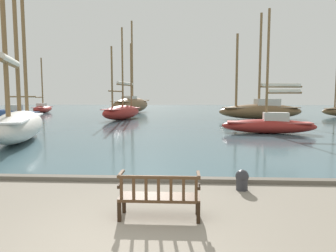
{
  "coord_description": "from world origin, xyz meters",
  "views": [
    {
      "loc": [
        1.06,
        -4.53,
        2.42
      ],
      "look_at": [
        0.29,
        10.0,
        1.0
      ],
      "focal_mm": 32.0,
      "sensor_mm": 36.0,
      "label": 1
    }
  ],
  "objects_px": {
    "sailboat_mid_port": "(261,109)",
    "park_bench": "(159,196)",
    "sailboat_distant_harbor": "(269,124)",
    "sailboat_far_starboard": "(10,114)",
    "sailboat_centre_channel": "(19,121)",
    "mooring_bollard": "(242,179)",
    "sailboat_mid_starboard": "(132,104)",
    "sailboat_outer_port": "(43,108)",
    "sailboat_nearest_port": "(122,111)"
  },
  "relations": [
    {
      "from": "sailboat_mid_starboard",
      "to": "mooring_bollard",
      "type": "bearing_deg",
      "value": -75.65
    },
    {
      "from": "sailboat_mid_port",
      "to": "sailboat_outer_port",
      "type": "relative_size",
      "value": 1.36
    },
    {
      "from": "sailboat_mid_port",
      "to": "sailboat_far_starboard",
      "type": "height_order",
      "value": "sailboat_mid_port"
    },
    {
      "from": "sailboat_distant_harbor",
      "to": "sailboat_far_starboard",
      "type": "relative_size",
      "value": 0.91
    },
    {
      "from": "sailboat_mid_port",
      "to": "mooring_bollard",
      "type": "bearing_deg",
      "value": -105.26
    },
    {
      "from": "sailboat_mid_port",
      "to": "sailboat_distant_harbor",
      "type": "xyz_separation_m",
      "value": [
        -2.73,
        -12.71,
        -0.43
      ]
    },
    {
      "from": "sailboat_centre_channel",
      "to": "mooring_bollard",
      "type": "relative_size",
      "value": 21.76
    },
    {
      "from": "park_bench",
      "to": "sailboat_mid_port",
      "type": "relative_size",
      "value": 0.15
    },
    {
      "from": "sailboat_nearest_port",
      "to": "mooring_bollard",
      "type": "distance_m",
      "value": 24.33
    },
    {
      "from": "sailboat_mid_port",
      "to": "sailboat_outer_port",
      "type": "xyz_separation_m",
      "value": [
        -29.17,
        11.3,
        -0.39
      ]
    },
    {
      "from": "sailboat_mid_starboard",
      "to": "sailboat_outer_port",
      "type": "xyz_separation_m",
      "value": [
        -13.36,
        0.0,
        -0.62
      ]
    },
    {
      "from": "sailboat_mid_port",
      "to": "park_bench",
      "type": "bearing_deg",
      "value": -108.19
    },
    {
      "from": "sailboat_nearest_port",
      "to": "sailboat_centre_channel",
      "type": "bearing_deg",
      "value": -99.16
    },
    {
      "from": "sailboat_mid_starboard",
      "to": "sailboat_distant_harbor",
      "type": "xyz_separation_m",
      "value": [
        13.09,
        -24.01,
        -0.66
      ]
    },
    {
      "from": "sailboat_nearest_port",
      "to": "sailboat_outer_port",
      "type": "distance_m",
      "value": 19.37
    },
    {
      "from": "sailboat_mid_port",
      "to": "sailboat_nearest_port",
      "type": "distance_m",
      "value": 14.65
    },
    {
      "from": "sailboat_far_starboard",
      "to": "sailboat_outer_port",
      "type": "height_order",
      "value": "sailboat_far_starboard"
    },
    {
      "from": "sailboat_mid_starboard",
      "to": "sailboat_far_starboard",
      "type": "bearing_deg",
      "value": -123.43
    },
    {
      "from": "sailboat_nearest_port",
      "to": "park_bench",
      "type": "bearing_deg",
      "value": -76.69
    },
    {
      "from": "sailboat_nearest_port",
      "to": "mooring_bollard",
      "type": "relative_size",
      "value": 17.53
    },
    {
      "from": "park_bench",
      "to": "sailboat_nearest_port",
      "type": "height_order",
      "value": "sailboat_nearest_port"
    },
    {
      "from": "sailboat_far_starboard",
      "to": "sailboat_centre_channel",
      "type": "bearing_deg",
      "value": -57.68
    },
    {
      "from": "sailboat_centre_channel",
      "to": "sailboat_mid_port",
      "type": "bearing_deg",
      "value": 44.3
    },
    {
      "from": "sailboat_mid_starboard",
      "to": "sailboat_outer_port",
      "type": "bearing_deg",
      "value": 179.99
    },
    {
      "from": "sailboat_mid_port",
      "to": "mooring_bollard",
      "type": "distance_m",
      "value": 25.35
    },
    {
      "from": "park_bench",
      "to": "sailboat_distant_harbor",
      "type": "relative_size",
      "value": 0.21
    },
    {
      "from": "sailboat_nearest_port",
      "to": "sailboat_mid_starboard",
      "type": "bearing_deg",
      "value": 95.55
    },
    {
      "from": "park_bench",
      "to": "mooring_bollard",
      "type": "bearing_deg",
      "value": 44.26
    },
    {
      "from": "sailboat_mid_starboard",
      "to": "sailboat_far_starboard",
      "type": "relative_size",
      "value": 1.55
    },
    {
      "from": "sailboat_mid_starboard",
      "to": "sailboat_nearest_port",
      "type": "bearing_deg",
      "value": -84.45
    },
    {
      "from": "sailboat_mid_port",
      "to": "sailboat_far_starboard",
      "type": "relative_size",
      "value": 1.28
    },
    {
      "from": "park_bench",
      "to": "sailboat_nearest_port",
      "type": "xyz_separation_m",
      "value": [
        -5.9,
        24.95,
        0.49
      ]
    },
    {
      "from": "sailboat_centre_channel",
      "to": "mooring_bollard",
      "type": "height_order",
      "value": "sailboat_centre_channel"
    },
    {
      "from": "sailboat_mid_starboard",
      "to": "sailboat_centre_channel",
      "type": "bearing_deg",
      "value": -92.48
    },
    {
      "from": "sailboat_far_starboard",
      "to": "sailboat_distant_harbor",
      "type": "bearing_deg",
      "value": -22.51
    },
    {
      "from": "park_bench",
      "to": "sailboat_centre_channel",
      "type": "bearing_deg",
      "value": 130.49
    },
    {
      "from": "sailboat_distant_harbor",
      "to": "park_bench",
      "type": "bearing_deg",
      "value": -113.49
    },
    {
      "from": "sailboat_centre_channel",
      "to": "sailboat_nearest_port",
      "type": "distance_m",
      "value": 15.37
    },
    {
      "from": "sailboat_mid_port",
      "to": "mooring_bollard",
      "type": "xyz_separation_m",
      "value": [
        -6.67,
        -24.45,
        -0.84
      ]
    },
    {
      "from": "sailboat_centre_channel",
      "to": "sailboat_nearest_port",
      "type": "relative_size",
      "value": 1.24
    },
    {
      "from": "sailboat_mid_port",
      "to": "sailboat_distant_harbor",
      "type": "bearing_deg",
      "value": -102.1
    },
    {
      "from": "sailboat_mid_port",
      "to": "sailboat_distant_harbor",
      "type": "distance_m",
      "value": 13.01
    },
    {
      "from": "park_bench",
      "to": "sailboat_far_starboard",
      "type": "distance_m",
      "value": 28.55
    },
    {
      "from": "sailboat_centre_channel",
      "to": "mooring_bollard",
      "type": "bearing_deg",
      "value": -37.12
    },
    {
      "from": "park_bench",
      "to": "sailboat_mid_port",
      "type": "height_order",
      "value": "sailboat_mid_port"
    },
    {
      "from": "park_bench",
      "to": "mooring_bollard",
      "type": "xyz_separation_m",
      "value": [
        2.0,
        1.95,
        -0.19
      ]
    },
    {
      "from": "park_bench",
      "to": "sailboat_mid_starboard",
      "type": "bearing_deg",
      "value": 100.73
    },
    {
      "from": "park_bench",
      "to": "sailboat_far_starboard",
      "type": "relative_size",
      "value": 0.19
    },
    {
      "from": "sailboat_mid_starboard",
      "to": "sailboat_outer_port",
      "type": "relative_size",
      "value": 1.64
    },
    {
      "from": "sailboat_outer_port",
      "to": "mooring_bollard",
      "type": "height_order",
      "value": "sailboat_outer_port"
    }
  ]
}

